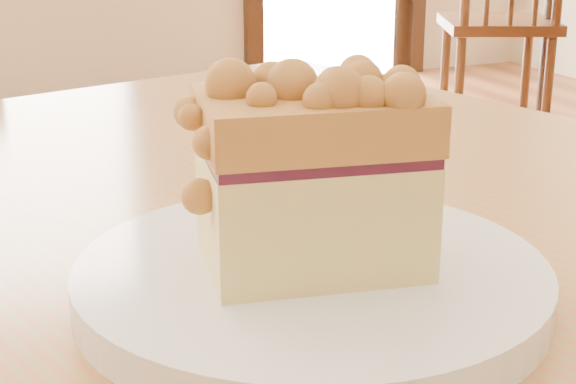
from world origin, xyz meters
The scene contains 3 objects.
cafe_chair_second centered at (2.31, 2.55, 0.48)m, with size 0.57×0.57×0.96m.
plate centered at (0.28, 0.00, 0.76)m, with size 0.24×0.24×0.02m.
cake_slice centered at (0.27, 0.00, 0.82)m, with size 0.13×0.10×0.10m.
Camera 1 is at (0.10, -0.37, 0.95)m, focal length 55.00 mm.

